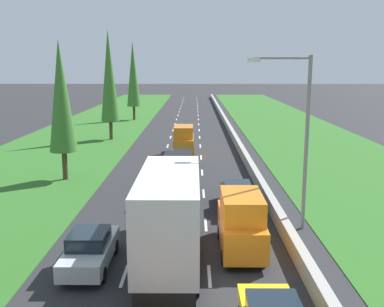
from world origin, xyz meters
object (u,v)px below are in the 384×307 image
black_sedan_right_lane (237,196)px  orange_van_centre_lane (184,140)px  poplar_tree_fourth (133,75)px  teal_sedan_centre_lane (180,160)px  poplar_tree_third (109,76)px  white_box_truck_centre_lane (171,214)px  silver_sedan_left_lane (90,249)px  orange_van_right_lane (241,223)px  black_van_centre_lane (178,176)px  street_light_mast (300,131)px  poplar_tree_second (61,97)px

black_sedan_right_lane → orange_van_centre_lane: size_ratio=0.92×
orange_van_centre_lane → poplar_tree_fourth: (-8.53, 27.96, 5.70)m
teal_sedan_centre_lane → poplar_tree_third: bearing=119.3°
white_box_truck_centre_lane → teal_sedan_centre_lane: 17.66m
teal_sedan_centre_lane → silver_sedan_left_lane: size_ratio=1.00×
orange_van_right_lane → black_sedan_right_lane: (0.43, 6.31, -0.59)m
black_van_centre_lane → black_sedan_right_lane: 4.48m
orange_van_right_lane → poplar_tree_fourth: 52.53m
orange_van_right_lane → street_light_mast: size_ratio=0.54×
black_sedan_right_lane → street_light_mast: (2.82, -3.27, 4.42)m
teal_sedan_centre_lane → poplar_tree_fourth: (-8.39, 34.30, 6.29)m
orange_van_right_lane → black_van_centre_lane: bearing=110.0°
teal_sedan_centre_lane → white_box_truck_centre_lane: bearing=-89.5°
white_box_truck_centre_lane → poplar_tree_fourth: bearing=99.3°
white_box_truck_centre_lane → orange_van_right_lane: white_box_truck_centre_lane is taller
teal_sedan_centre_lane → poplar_tree_second: (-8.57, -3.38, 5.43)m
white_box_truck_centre_lane → poplar_tree_third: (-8.68, 32.79, 5.10)m
teal_sedan_centre_lane → orange_van_centre_lane: 6.37m
poplar_tree_fourth → orange_van_right_lane: bearing=-77.0°
orange_van_right_lane → silver_sedan_left_lane: orange_van_right_lane is taller
poplar_tree_second → poplar_tree_third: 18.60m
orange_van_centre_lane → street_light_mast: size_ratio=0.54×
white_box_truck_centre_lane → orange_van_centre_lane: (-0.01, 23.94, -0.78)m
black_sedan_right_lane → silver_sedan_left_lane: same height
black_sedan_right_lane → orange_van_centre_lane: bearing=102.3°
orange_van_centre_lane → street_light_mast: (6.44, -19.88, 3.83)m
silver_sedan_left_lane → white_box_truck_centre_lane: bearing=10.9°
silver_sedan_left_lane → poplar_tree_fourth: poplar_tree_fourth is taller
teal_sedan_centre_lane → poplar_tree_second: size_ratio=0.43×
black_van_centre_lane → street_light_mast: street_light_mast is taller
white_box_truck_centre_lane → silver_sedan_left_lane: bearing=-169.1°
silver_sedan_left_lane → poplar_tree_second: (-5.32, 14.87, 5.43)m
orange_van_centre_lane → poplar_tree_second: size_ratio=0.47×
poplar_tree_second → poplar_tree_third: poplar_tree_third is taller
orange_van_right_lane → silver_sedan_left_lane: 6.83m
black_sedan_right_lane → orange_van_centre_lane: orange_van_centre_lane is taller
black_van_centre_lane → black_sedan_right_lane: bearing=-34.6°
poplar_tree_fourth → street_light_mast: (14.97, -47.84, -1.87)m
white_box_truck_centre_lane → street_light_mast: 8.20m
orange_van_right_lane → poplar_tree_second: 18.43m
black_van_centre_lane → poplar_tree_third: size_ratio=0.39×
orange_van_right_lane → orange_van_centre_lane: (-3.20, 22.92, 0.00)m
white_box_truck_centre_lane → black_sedan_right_lane: (3.61, 7.33, -1.37)m
silver_sedan_left_lane → poplar_tree_second: 16.70m
black_van_centre_lane → poplar_tree_third: bearing=110.6°
poplar_tree_second → street_light_mast: bearing=-33.8°
black_van_centre_lane → orange_van_right_lane: (3.22, -8.83, 0.00)m
white_box_truck_centre_lane → poplar_tree_fourth: 52.83m
street_light_mast → orange_van_right_lane: bearing=-136.9°
black_van_centre_lane → poplar_tree_fourth: poplar_tree_fourth is taller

